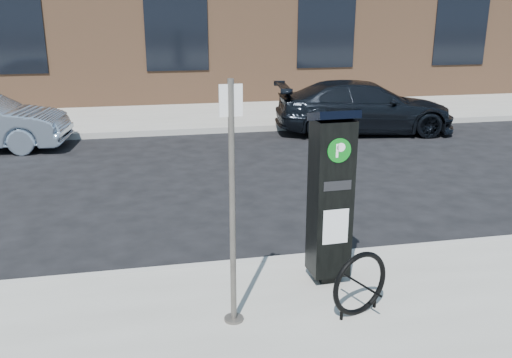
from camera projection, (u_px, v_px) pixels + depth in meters
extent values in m
plane|color=black|center=(245.00, 271.00, 6.77)|extent=(120.00, 120.00, 0.00)
cube|color=gray|center=(176.00, 97.00, 19.84)|extent=(60.00, 12.00, 0.15)
cube|color=#9E9B93|center=(245.00, 266.00, 6.73)|extent=(60.00, 0.12, 0.16)
cube|color=#9E9B93|center=(190.00, 131.00, 14.25)|extent=(60.00, 0.12, 0.16)
cube|color=black|center=(7.00, 15.00, 16.13)|extent=(2.00, 0.06, 3.50)
cube|color=black|center=(176.00, 14.00, 17.08)|extent=(2.00, 0.06, 3.50)
cube|color=black|center=(327.00, 14.00, 18.04)|extent=(2.00, 0.06, 3.50)
cube|color=black|center=(463.00, 14.00, 18.99)|extent=(2.00, 0.06, 3.50)
cube|color=black|center=(327.00, 275.00, 6.23)|extent=(0.22, 0.22, 0.10)
cube|color=black|center=(330.00, 199.00, 5.95)|extent=(0.43, 0.38, 1.77)
cube|color=black|center=(334.00, 116.00, 5.68)|extent=(0.48, 0.43, 0.16)
cylinder|color=#075C12|center=(339.00, 150.00, 5.61)|extent=(0.26, 0.03, 0.26)
cube|color=white|center=(339.00, 150.00, 5.61)|extent=(0.09, 0.01, 0.15)
cube|color=silver|center=(336.00, 227.00, 5.86)|extent=(0.29, 0.02, 0.39)
cube|color=black|center=(338.00, 186.00, 5.72)|extent=(0.31, 0.02, 0.10)
cylinder|color=#504B47|center=(234.00, 319.00, 5.42)|extent=(0.19, 0.19, 0.03)
cylinder|color=#504B47|center=(232.00, 208.00, 5.07)|extent=(0.06, 0.06, 2.40)
cube|color=silver|center=(231.00, 101.00, 4.77)|extent=(0.21, 0.03, 0.29)
torus|color=black|center=(360.00, 284.00, 5.45)|extent=(0.66, 0.29, 0.69)
cylinder|color=black|center=(341.00, 313.00, 5.41)|extent=(0.03, 0.03, 0.13)
cylinder|color=black|center=(375.00, 301.00, 5.64)|extent=(0.03, 0.03, 0.13)
imported|color=black|center=(364.00, 107.00, 14.30)|extent=(4.90, 2.50, 1.36)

